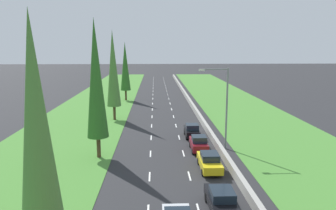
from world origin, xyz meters
The scene contains 14 objects.
ground_plane centered at (0.00, 60.00, 0.00)m, with size 300.00×300.00×0.00m, color #28282B.
grass_verge_left centered at (-12.65, 60.00, 0.02)m, with size 14.00×140.00×0.04m, color #478433.
grass_verge_right centered at (14.35, 60.00, 0.02)m, with size 14.00×140.00×0.04m, color #478433.
median_barrier centered at (5.70, 60.00, 0.42)m, with size 0.44×120.00×0.85m, color #9E9B93.
lane_markings centered at (0.00, 60.00, 0.01)m, with size 3.64×116.00×0.01m.
black_sedan_right_lane centered at (3.30, 20.88, 0.81)m, with size 1.82×4.50×1.64m.
yellow_sedan_right_lane centered at (3.74, 28.37, 0.81)m, with size 1.82×4.50×1.64m.
maroon_hatchback_right_lane centered at (3.49, 33.84, 0.84)m, with size 1.74×3.90×1.72m.
black_hatchback_right_lane centered at (3.35, 39.08, 0.84)m, with size 1.74×3.90×1.72m.
poplar_tree_nearest centered at (-6.97, 16.03, 7.57)m, with size 2.13×2.13×13.03m.
poplar_tree_second centered at (-7.02, 32.13, 8.06)m, with size 2.15×2.15×14.01m.
poplar_tree_third centered at (-7.54, 49.15, 7.92)m, with size 2.14×2.14×13.74m.
poplar_tree_fourth centered at (-7.38, 67.08, 7.15)m, with size 2.11×2.11×12.20m.
street_light_mast centered at (6.23, 34.40, 5.23)m, with size 3.20×0.28×9.00m.
Camera 1 is at (-1.21, 0.90, 11.20)m, focal length 33.84 mm.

